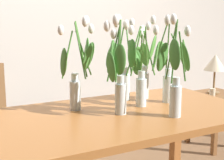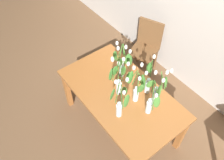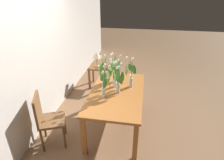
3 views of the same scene
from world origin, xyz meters
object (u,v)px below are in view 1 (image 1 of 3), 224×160
tulip_vase_3 (117,76)px  tulip_vase_2 (78,72)px  dining_table (122,127)px  tulip_vase_5 (125,74)px  tulip_vase_4 (168,70)px  tulip_vase_0 (140,71)px  table_lamp (215,64)px  side_table (216,105)px  pillar_candle (212,92)px  tulip_vase_6 (143,73)px  tulip_vase_1 (175,79)px

tulip_vase_3 → tulip_vase_2: bearing=128.0°
dining_table → tulip_vase_5: (0.16, 0.25, 0.27)m
tulip_vase_4 → dining_table: bearing=-167.4°
tulip_vase_0 → tulip_vase_2: tulip_vase_2 is taller
tulip_vase_3 → table_lamp: bearing=26.3°
tulip_vase_3 → table_lamp: tulip_vase_3 is taller
side_table → table_lamp: 0.43m
table_lamp → pillar_candle: bearing=-140.3°
dining_table → side_table: (1.51, 0.71, -0.22)m
tulip_vase_5 → pillar_candle: tulip_vase_5 is taller
tulip_vase_0 → side_table: tulip_vase_0 is taller
tulip_vase_6 → table_lamp: 1.25m
pillar_candle → tulip_vase_5: bearing=-162.0°
table_lamp → pillar_candle: size_ratio=5.31×
dining_table → table_lamp: table_lamp is taller
dining_table → tulip_vase_6: (0.33, 0.27, 0.26)m
tulip_vase_1 → table_lamp: bearing=36.7°
dining_table → tulip_vase_3: tulip_vase_3 is taller
side_table → tulip_vase_2: bearing=-162.6°
tulip_vase_2 → tulip_vase_6: tulip_vase_2 is taller
tulip_vase_0 → tulip_vase_5: bearing=91.9°
table_lamp → pillar_candle: table_lamp is taller
tulip_vase_4 → pillar_candle: size_ratio=7.69×
dining_table → side_table: dining_table is taller
tulip_vase_1 → side_table: size_ratio=1.06×
side_table → tulip_vase_1: bearing=-144.4°
tulip_vase_1 → tulip_vase_6: (0.11, 0.48, -0.05)m
tulip_vase_1 → dining_table: bearing=137.1°
tulip_vase_2 → tulip_vase_1: bearing=-41.5°
tulip_vase_0 → dining_table: bearing=-158.7°
tulip_vase_2 → tulip_vase_4: size_ratio=1.00×
tulip_vase_0 → tulip_vase_3: bearing=-156.5°
tulip_vase_2 → tulip_vase_3: size_ratio=0.99×
tulip_vase_3 → tulip_vase_4: 0.47m
dining_table → tulip_vase_3: (-0.05, -0.03, 0.32)m
tulip_vase_1 → table_lamp: 1.58m
tulip_vase_4 → tulip_vase_5: bearing=145.8°
tulip_vase_2 → tulip_vase_6: 0.55m
tulip_vase_0 → tulip_vase_4: tulip_vase_4 is taller
tulip_vase_4 → tulip_vase_5: tulip_vase_4 is taller
tulip_vase_4 → pillar_candle: tulip_vase_4 is taller
tulip_vase_5 → tulip_vase_6: size_ratio=1.04×
tulip_vase_5 → table_lamp: tulip_vase_5 is taller
tulip_vase_1 → tulip_vase_6: size_ratio=1.09×
tulip_vase_0 → tulip_vase_4: (0.23, 0.02, -0.01)m
tulip_vase_3 → pillar_candle: 1.64m
tulip_vase_6 → tulip_vase_1: bearing=-102.3°
tulip_vase_2 → tulip_vase_5: (0.37, 0.08, -0.05)m
tulip_vase_3 → tulip_vase_5: (0.21, 0.28, -0.05)m
pillar_candle → table_lamp: bearing=39.7°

